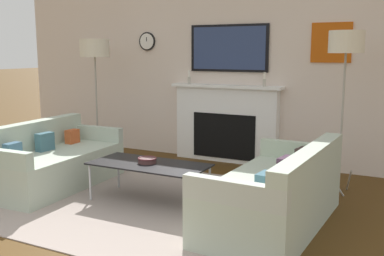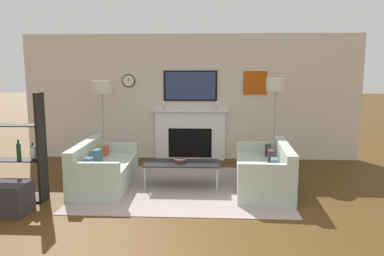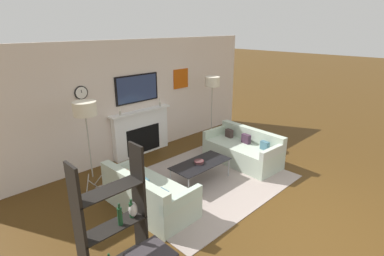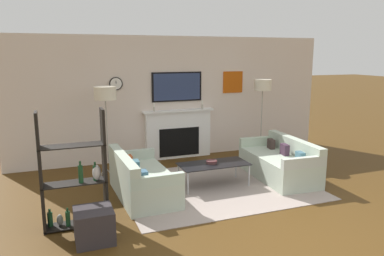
# 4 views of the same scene
# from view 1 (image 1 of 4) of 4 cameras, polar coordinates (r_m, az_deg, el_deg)

# --- Properties ---
(fireplace_wall) EXTENTS (7.28, 0.28, 2.70)m
(fireplace_wall) POSITION_cam_1_polar(r_m,az_deg,el_deg) (6.40, 4.77, 6.71)
(fireplace_wall) COLOR beige
(fireplace_wall) RESTS_ON ground_plane
(area_rug) EXTENTS (3.30, 2.61, 0.01)m
(area_rug) POSITION_cam_1_polar(r_m,az_deg,el_deg) (4.75, -5.39, -9.43)
(area_rug) COLOR gray
(area_rug) RESTS_ON ground_plane
(couch_left) EXTENTS (0.87, 1.66, 0.74)m
(couch_left) POSITION_cam_1_polar(r_m,az_deg,el_deg) (5.48, -17.43, -4.31)
(couch_left) COLOR #ADBBA7
(couch_left) RESTS_ON ground_plane
(couch_right) EXTENTS (0.92, 1.77, 0.74)m
(couch_right) POSITION_cam_1_polar(r_m,az_deg,el_deg) (4.13, 10.59, -8.50)
(couch_right) COLOR #ADBBA7
(couch_right) RESTS_ON ground_plane
(coffee_table) EXTENTS (1.23, 0.58, 0.41)m
(coffee_table) POSITION_cam_1_polar(r_m,az_deg,el_deg) (4.68, -5.46, -4.80)
(coffee_table) COLOR black
(coffee_table) RESTS_ON ground_plane
(decorative_bowl) EXTENTS (0.20, 0.20, 0.06)m
(decorative_bowl) POSITION_cam_1_polar(r_m,az_deg,el_deg) (4.69, -5.71, -4.05)
(decorative_bowl) COLOR #4C2E2E
(decorative_bowl) RESTS_ON coffee_table
(floor_lamp_left) EXTENTS (0.41, 0.41, 1.73)m
(floor_lamp_left) POSITION_cam_1_polar(r_m,az_deg,el_deg) (6.51, -12.26, 9.68)
(floor_lamp_left) COLOR #9E998E
(floor_lamp_left) RESTS_ON ground_plane
(floor_lamp_right) EXTENTS (0.37, 0.37, 1.78)m
(floor_lamp_right) POSITION_cam_1_polar(r_m,az_deg,el_deg) (5.11, 19.01, 9.91)
(floor_lamp_right) COLOR #9E998E
(floor_lamp_right) RESTS_ON ground_plane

